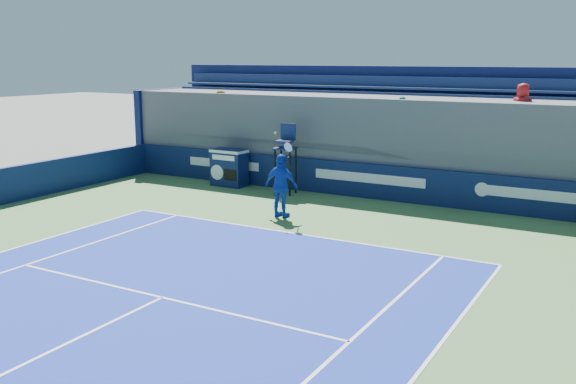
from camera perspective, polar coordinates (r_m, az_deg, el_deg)
The scene contains 5 objects.
back_hoarding at distance 22.02m, azimuth 7.25°, elevation 0.97°, with size 20.40×0.21×1.20m.
match_clock at distance 24.02m, azimuth -5.25°, elevation 2.27°, with size 1.34×0.76×1.40m.
umpire_chair at distance 22.40m, azimuth -0.21°, elevation 3.66°, with size 0.79×0.79×2.48m.
tennis_player at distance 19.16m, azimuth -0.59°, elevation 0.56°, with size 1.15×0.53×2.57m.
stadium_seating at distance 23.70m, azimuth 9.29°, elevation 4.72°, with size 21.00×4.05×4.42m.
Camera 1 is at (8.22, -2.90, 4.76)m, focal length 40.00 mm.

